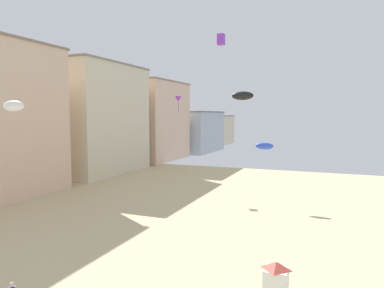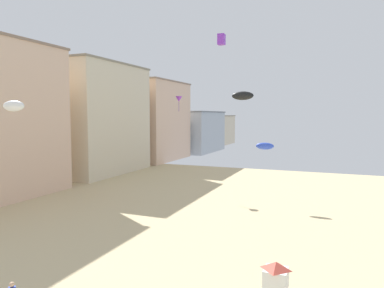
# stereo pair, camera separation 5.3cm
# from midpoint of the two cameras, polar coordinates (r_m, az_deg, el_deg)

# --- Properties ---
(boardwalk_hotel_mid) EXTENTS (12.37, 17.92, 17.78)m
(boardwalk_hotel_mid) POSITION_cam_midpoint_polar(r_m,az_deg,el_deg) (61.73, -15.61, 3.90)
(boardwalk_hotel_mid) COLOR beige
(boardwalk_hotel_mid) RESTS_ON ground
(boardwalk_hotel_far) EXTENTS (13.10, 17.13, 16.56)m
(boardwalk_hotel_far) POSITION_cam_midpoint_polar(r_m,az_deg,el_deg) (77.61, -7.01, 3.69)
(boardwalk_hotel_far) COLOR beige
(boardwalk_hotel_far) RESTS_ON ground
(boardwalk_hotel_distant) EXTENTS (17.44, 18.82, 10.47)m
(boardwalk_hotel_distant) POSITION_cam_midpoint_polar(r_m,az_deg,el_deg) (94.88, -1.36, 2.05)
(boardwalk_hotel_distant) COLOR #ADB7C1
(boardwalk_hotel_distant) RESTS_ON ground
(boardwalk_hotel_furthest) EXTENTS (10.75, 21.62, 9.44)m
(boardwalk_hotel_furthest) POSITION_cam_midpoint_polar(r_m,az_deg,el_deg) (114.94, 2.92, 2.23)
(boardwalk_hotel_furthest) COLOR beige
(boardwalk_hotel_furthest) RESTS_ON ground
(lifeguard_stand) EXTENTS (1.10, 1.10, 2.55)m
(lifeguard_stand) POSITION_cam_midpoint_polar(r_m,az_deg,el_deg) (18.59, 13.25, -19.79)
(lifeguard_stand) COLOR white
(lifeguard_stand) RESTS_ON ground
(kite_purple_box) EXTENTS (0.66, 0.66, 1.04)m
(kite_purple_box) POSITION_cam_midpoint_polar(r_m,az_deg,el_deg) (36.39, 4.74, 16.23)
(kite_purple_box) COLOR purple
(kite_blue_parafoil) EXTENTS (1.92, 0.53, 0.75)m
(kite_blue_parafoil) POSITION_cam_midpoint_polar(r_m,az_deg,el_deg) (39.19, 11.54, -0.33)
(kite_blue_parafoil) COLOR blue
(kite_black_parafoil) EXTENTS (1.42, 0.39, 0.55)m
(kite_black_parafoil) POSITION_cam_midpoint_polar(r_m,az_deg,el_deg) (23.39, 8.11, 7.60)
(kite_black_parafoil) COLOR black
(kite_white_parafoil) EXTENTS (1.58, 0.44, 0.62)m
(kite_white_parafoil) POSITION_cam_midpoint_polar(r_m,az_deg,el_deg) (22.95, -26.43, 5.44)
(kite_white_parafoil) COLOR white
(kite_purple_delta) EXTENTS (0.85, 0.85, 1.93)m
(kite_purple_delta) POSITION_cam_midpoint_polar(r_m,az_deg,el_deg) (46.29, -2.07, 7.15)
(kite_purple_delta) COLOR purple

